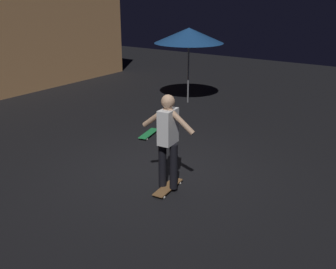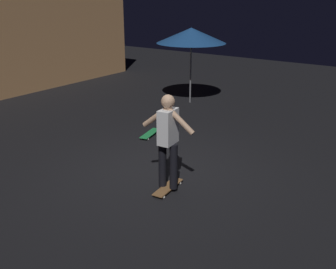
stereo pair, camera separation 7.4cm
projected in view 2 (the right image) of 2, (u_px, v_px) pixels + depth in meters
name	position (u px, v px, depth m)	size (l,w,h in m)	color
ground_plane	(158.00, 172.00, 7.75)	(28.00, 28.00, 0.00)	black
patio_umbrella	(191.00, 35.00, 11.91)	(2.10, 2.10, 2.30)	slate
skateboard_ridden	(168.00, 187.00, 7.04)	(0.80, 0.29, 0.07)	olive
skateboard_spare	(150.00, 134.00, 9.70)	(0.80, 0.37, 0.07)	green
skater	(168.00, 135.00, 6.71)	(0.40, 0.99, 1.67)	black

